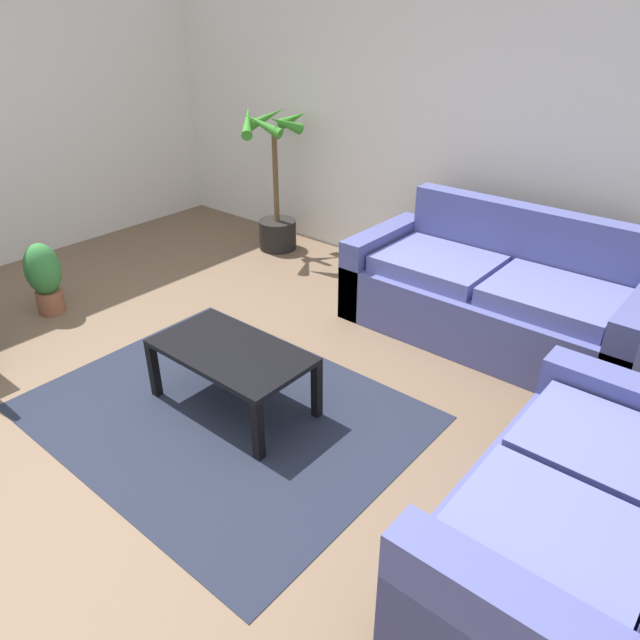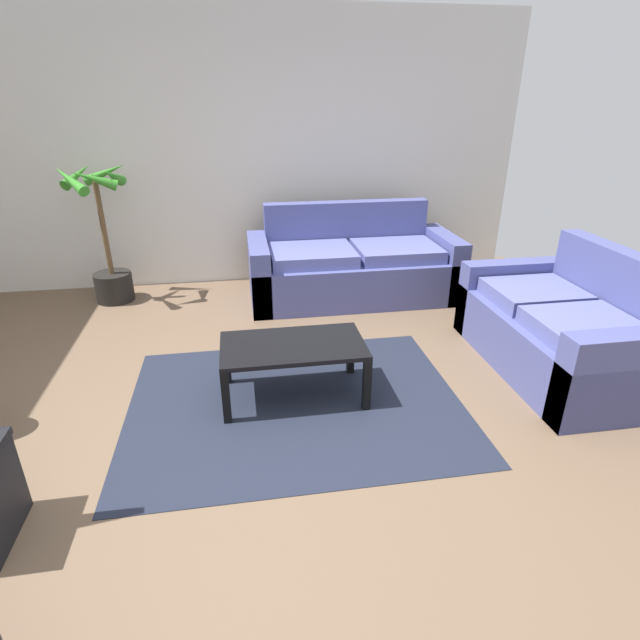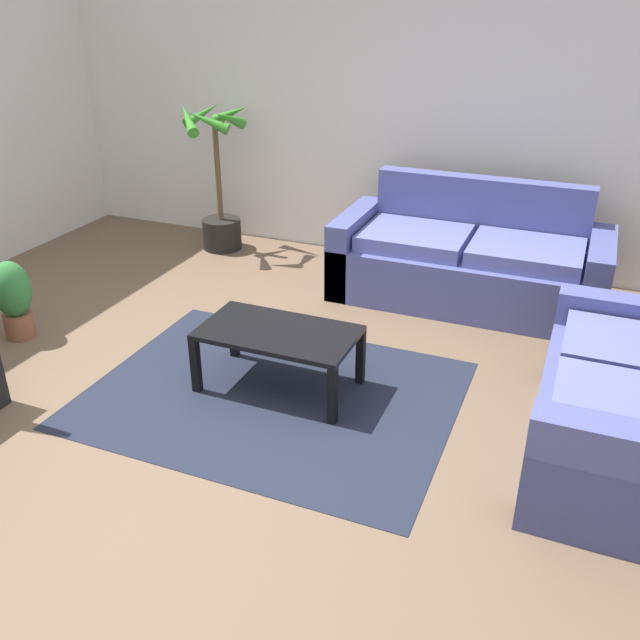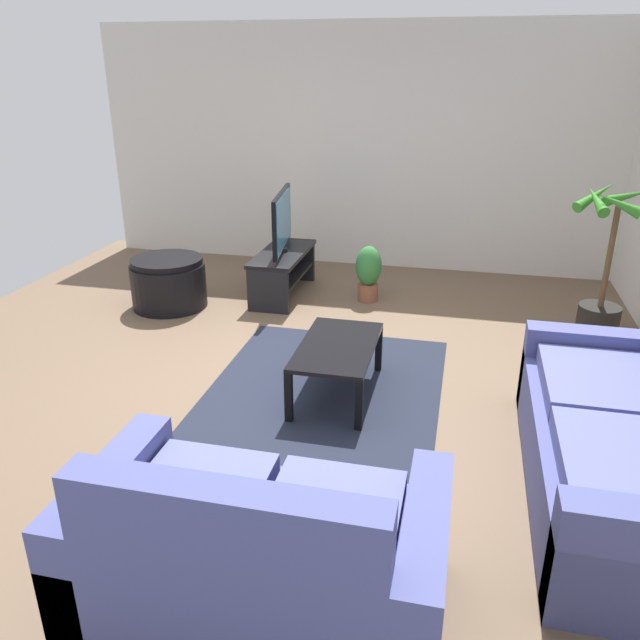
# 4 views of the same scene
# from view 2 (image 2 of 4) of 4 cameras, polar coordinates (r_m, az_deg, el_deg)

# --- Properties ---
(ground_plane) EXTENTS (6.60, 6.60, 0.00)m
(ground_plane) POSITION_cam_2_polar(r_m,az_deg,el_deg) (3.04, -7.02, -14.18)
(ground_plane) COLOR brown
(wall_back) EXTENTS (6.00, 0.06, 2.70)m
(wall_back) POSITION_cam_2_polar(r_m,az_deg,el_deg) (5.41, -9.56, 18.34)
(wall_back) COLOR silver
(wall_back) RESTS_ON ground
(couch_main) EXTENTS (2.06, 0.90, 0.90)m
(couch_main) POSITION_cam_2_polar(r_m,az_deg,el_deg) (5.06, 3.72, 6.02)
(couch_main) COLOR #4C518C
(couch_main) RESTS_ON ground
(couch_loveseat) EXTENTS (0.90, 1.57, 0.90)m
(couch_loveseat) POSITION_cam_2_polar(r_m,az_deg,el_deg) (4.09, 26.03, -1.15)
(couch_loveseat) COLOR #4C518C
(couch_loveseat) RESTS_ON ground
(coffee_table) EXTENTS (0.95, 0.53, 0.40)m
(coffee_table) POSITION_cam_2_polar(r_m,az_deg,el_deg) (3.30, -3.12, -3.57)
(coffee_table) COLOR black
(coffee_table) RESTS_ON ground
(area_rug) EXTENTS (2.20, 1.70, 0.01)m
(area_rug) POSITION_cam_2_polar(r_m,az_deg,el_deg) (3.39, -2.79, -9.43)
(area_rug) COLOR #1E2333
(area_rug) RESTS_ON ground
(potted_palm) EXTENTS (0.64, 0.67, 1.35)m
(potted_palm) POSITION_cam_2_polar(r_m,az_deg,el_deg) (5.27, -23.28, 7.40)
(potted_palm) COLOR black
(potted_palm) RESTS_ON ground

